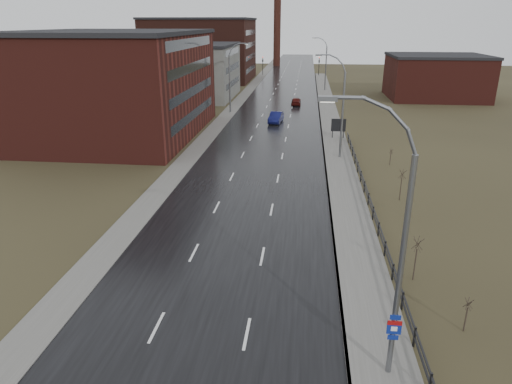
% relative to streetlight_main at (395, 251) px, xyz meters
% --- Properties ---
extents(road, '(14.00, 300.00, 0.06)m').
position_rel_streetlight_main_xyz_m(road, '(-8.47, 58.00, -6.03)').
color(road, black).
rests_on(road, ground).
extents(sidewalk_right, '(3.20, 180.00, 0.18)m').
position_rel_streetlight_main_xyz_m(sidewalk_right, '(0.13, 33.00, -5.97)').
color(sidewalk_right, '#595651').
rests_on(sidewalk_right, ground).
extents(curb_right, '(0.16, 180.00, 0.18)m').
position_rel_streetlight_main_xyz_m(curb_right, '(-1.39, 33.00, -5.97)').
color(curb_right, slate).
rests_on(curb_right, ground).
extents(sidewalk_left, '(2.40, 260.00, 0.12)m').
position_rel_streetlight_main_xyz_m(sidewalk_left, '(-16.67, 58.00, -6.00)').
color(sidewalk_left, '#595651').
rests_on(sidewalk_left, ground).
extents(warehouse_near, '(22.44, 28.56, 13.50)m').
position_rel_streetlight_main_xyz_m(warehouse_near, '(-29.46, 43.00, 0.70)').
color(warehouse_near, '#471914').
rests_on(warehouse_near, ground).
extents(warehouse_mid, '(16.32, 20.40, 10.50)m').
position_rel_streetlight_main_xyz_m(warehouse_mid, '(-26.46, 76.00, -0.80)').
color(warehouse_mid, slate).
rests_on(warehouse_mid, ground).
extents(warehouse_far, '(26.52, 24.48, 15.50)m').
position_rel_streetlight_main_xyz_m(warehouse_far, '(-31.47, 106.00, 1.70)').
color(warehouse_far, '#331611').
rests_on(warehouse_far, ground).
extents(building_right, '(18.36, 16.32, 8.50)m').
position_rel_streetlight_main_xyz_m(building_right, '(21.83, 80.00, -1.80)').
color(building_right, '#471914').
rests_on(building_right, ground).
extents(smokestack, '(2.70, 2.70, 30.70)m').
position_rel_streetlight_main_xyz_m(smokestack, '(-14.47, 148.00, 9.44)').
color(smokestack, '#331611').
rests_on(smokestack, ground).
extents(streetlight_main, '(3.91, 0.29, 12.11)m').
position_rel_streetlight_main_xyz_m(streetlight_main, '(0.00, 0.00, 0.00)').
color(streetlight_main, slate).
rests_on(streetlight_main, ground).
extents(streetlight_right_mid, '(3.36, 0.28, 11.35)m').
position_rel_streetlight_main_xyz_m(streetlight_right_mid, '(0.03, 34.00, -0.22)').
color(streetlight_right_mid, slate).
rests_on(streetlight_right_mid, ground).
extents(streetlight_left, '(3.36, 0.28, 11.35)m').
position_rel_streetlight_main_xyz_m(streetlight_left, '(-16.17, 60.00, -0.22)').
color(streetlight_left, slate).
rests_on(streetlight_left, ground).
extents(streetlight_right_far, '(3.36, 0.28, 11.35)m').
position_rel_streetlight_main_xyz_m(streetlight_right_far, '(0.03, 88.00, -0.22)').
color(streetlight_right_far, slate).
rests_on(streetlight_right_far, ground).
extents(guardrail, '(0.10, 53.05, 1.10)m').
position_rel_streetlight_main_xyz_m(guardrail, '(1.83, 16.32, -5.35)').
color(guardrail, black).
rests_on(guardrail, ground).
extents(shrub_b, '(0.45, 0.47, 1.88)m').
position_rel_streetlight_main_xyz_m(shrub_b, '(4.58, 3.47, -5.06)').
color(shrub_b, '#382D23').
rests_on(shrub_b, ground).
extents(shrub_c, '(0.66, 0.69, 2.79)m').
position_rel_streetlight_main_xyz_m(shrub_c, '(3.09, 8.18, -4.57)').
color(shrub_c, '#382D23').
rests_on(shrub_c, ground).
extents(shrub_d, '(0.43, 0.45, 1.79)m').
position_rel_streetlight_main_xyz_m(shrub_d, '(4.66, 17.71, -5.11)').
color(shrub_d, '#382D23').
rests_on(shrub_d, ground).
extents(shrub_e, '(0.65, 0.68, 2.76)m').
position_rel_streetlight_main_xyz_m(shrub_e, '(4.68, 21.46, -4.59)').
color(shrub_e, '#382D23').
rests_on(shrub_e, ground).
extents(shrub_f, '(0.44, 0.46, 1.81)m').
position_rel_streetlight_main_xyz_m(shrub_f, '(5.55, 31.97, -5.10)').
color(shrub_f, '#382D23').
rests_on(shrub_f, ground).
extents(billboard, '(1.89, 0.17, 2.71)m').
position_rel_streetlight_main_xyz_m(billboard, '(0.63, 43.09, -4.27)').
color(billboard, black).
rests_on(billboard, ground).
extents(traffic_light_left, '(0.58, 2.73, 5.30)m').
position_rel_streetlight_main_xyz_m(traffic_light_left, '(-16.47, 118.00, -1.46)').
color(traffic_light_left, black).
rests_on(traffic_light_left, ground).
extents(traffic_light_right, '(0.58, 2.73, 5.30)m').
position_rel_streetlight_main_xyz_m(traffic_light_right, '(-0.47, 118.00, -1.46)').
color(traffic_light_right, black).
rests_on(traffic_light_right, ground).
extents(car_near, '(2.20, 5.05, 1.62)m').
position_rel_streetlight_main_xyz_m(car_near, '(-8.18, 52.46, -5.25)').
color(car_near, '#0E1147').
rests_on(car_near, ground).
extents(car_far, '(1.75, 4.29, 1.46)m').
position_rel_streetlight_main_xyz_m(car_far, '(-5.54, 68.42, -5.33)').
color(car_far, '#450E0B').
rests_on(car_far, ground).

